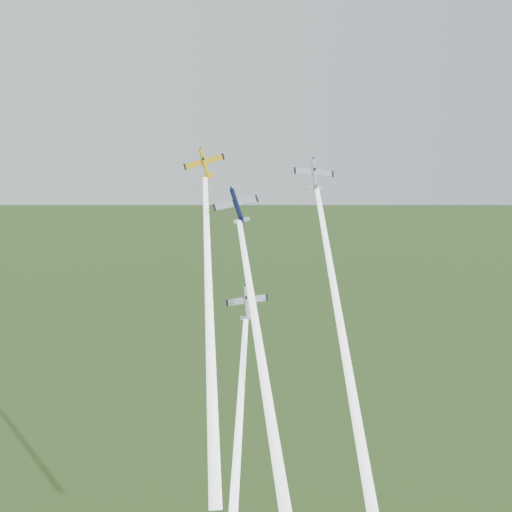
# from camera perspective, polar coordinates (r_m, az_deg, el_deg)

# --- Properties ---
(plane_yellow) EXTENTS (9.34, 6.75, 9.43)m
(plane_yellow) POSITION_cam_1_polar(r_m,az_deg,el_deg) (127.95, -4.59, 8.18)
(plane_yellow) COLOR gold
(smoke_trail_yellow) EXTENTS (6.99, 34.44, 52.10)m
(smoke_trail_yellow) POSITION_cam_1_polar(r_m,az_deg,el_deg) (115.12, -4.12, -6.41)
(smoke_trail_yellow) COLOR white
(plane_navy) EXTENTS (10.02, 6.08, 9.31)m
(plane_navy) POSITION_cam_1_polar(r_m,az_deg,el_deg) (118.68, -1.72, 4.52)
(plane_navy) COLOR #0C1136
(smoke_trail_navy) EXTENTS (3.68, 33.23, 50.07)m
(smoke_trail_navy) POSITION_cam_1_polar(r_m,az_deg,el_deg) (109.10, 0.74, -10.82)
(smoke_trail_navy) COLOR white
(plane_silver_right) EXTENTS (9.15, 5.73, 8.48)m
(plane_silver_right) POSITION_cam_1_polar(r_m,az_deg,el_deg) (129.63, 5.22, 7.25)
(plane_silver_right) COLOR #B1B9C0
(smoke_trail_silver_right) EXTENTS (3.06, 40.41, 61.33)m
(smoke_trail_silver_right) POSITION_cam_1_polar(r_m,az_deg,el_deg) (117.17, 8.14, -9.70)
(smoke_trail_silver_right) COLOR white
(plane_silver_low) EXTENTS (8.01, 7.80, 8.31)m
(plane_silver_low) POSITION_cam_1_polar(r_m,az_deg,el_deg) (116.72, -0.81, -4.18)
(plane_silver_low) COLOR #A7AFB4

